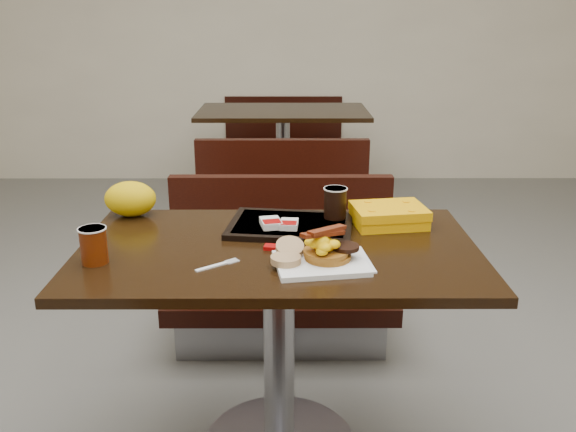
{
  "coord_description": "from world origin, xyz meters",
  "views": [
    {
      "loc": [
        0.02,
        -1.69,
        1.43
      ],
      "look_at": [
        0.03,
        0.08,
        0.82
      ],
      "focal_mm": 37.61,
      "sensor_mm": 36.0,
      "label": 1
    }
  ],
  "objects_px": {
    "platter": "(321,263)",
    "coffee_cup_far": "(335,203)",
    "bench_far_s": "(282,191)",
    "clamshell": "(389,215)",
    "knife": "(366,259)",
    "fork": "(211,267)",
    "pancake_stack": "(328,254)",
    "tray": "(291,226)",
    "bench_near_n": "(281,270)",
    "hashbrown_sleeve_left": "(271,223)",
    "hashbrown_sleeve_right": "(289,224)",
    "paper_bag": "(130,199)",
    "coffee_cup_near": "(94,245)",
    "table_near": "(279,354)",
    "table_far": "(283,161)",
    "bench_far_n": "(283,143)"
  },
  "relations": [
    {
      "from": "bench_near_n",
      "to": "hashbrown_sleeve_left",
      "type": "bearing_deg",
      "value": -92.56
    },
    {
      "from": "knife",
      "to": "platter",
      "type": "bearing_deg",
      "value": -80.1
    },
    {
      "from": "bench_near_n",
      "to": "paper_bag",
      "type": "distance_m",
      "value": 0.8
    },
    {
      "from": "coffee_cup_near",
      "to": "knife",
      "type": "bearing_deg",
      "value": 1.15
    },
    {
      "from": "pancake_stack",
      "to": "tray",
      "type": "xyz_separation_m",
      "value": [
        -0.1,
        0.29,
        -0.02
      ]
    },
    {
      "from": "knife",
      "to": "fork",
      "type": "bearing_deg",
      "value": -90.18
    },
    {
      "from": "table_near",
      "to": "pancake_stack",
      "type": "relative_size",
      "value": 9.15
    },
    {
      "from": "pancake_stack",
      "to": "platter",
      "type": "bearing_deg",
      "value": -138.65
    },
    {
      "from": "hashbrown_sleeve_left",
      "to": "pancake_stack",
      "type": "bearing_deg",
      "value": -69.35
    },
    {
      "from": "platter",
      "to": "coffee_cup_far",
      "type": "relative_size",
      "value": 2.43
    },
    {
      "from": "table_far",
      "to": "platter",
      "type": "relative_size",
      "value": 4.82
    },
    {
      "from": "bench_far_n",
      "to": "clamshell",
      "type": "xyz_separation_m",
      "value": [
        0.36,
        -3.11,
        0.42
      ]
    },
    {
      "from": "pancake_stack",
      "to": "fork",
      "type": "bearing_deg",
      "value": -174.84
    },
    {
      "from": "table_far",
      "to": "hashbrown_sleeve_right",
      "type": "relative_size",
      "value": 15.98
    },
    {
      "from": "coffee_cup_far",
      "to": "clamshell",
      "type": "distance_m",
      "value": 0.18
    },
    {
      "from": "table_near",
      "to": "platter",
      "type": "bearing_deg",
      "value": -51.23
    },
    {
      "from": "bench_far_s",
      "to": "tray",
      "type": "relative_size",
      "value": 2.53
    },
    {
      "from": "table_near",
      "to": "hashbrown_sleeve_left",
      "type": "distance_m",
      "value": 0.42
    },
    {
      "from": "platter",
      "to": "coffee_cup_far",
      "type": "distance_m",
      "value": 0.37
    },
    {
      "from": "coffee_cup_far",
      "to": "tray",
      "type": "bearing_deg",
      "value": -160.42
    },
    {
      "from": "bench_far_s",
      "to": "tray",
      "type": "distance_m",
      "value": 1.79
    },
    {
      "from": "paper_bag",
      "to": "bench_near_n",
      "type": "bearing_deg",
      "value": 38.98
    },
    {
      "from": "fork",
      "to": "knife",
      "type": "relative_size",
      "value": 0.71
    },
    {
      "from": "tray",
      "to": "hashbrown_sleeve_left",
      "type": "xyz_separation_m",
      "value": [
        -0.06,
        -0.03,
        0.02
      ]
    },
    {
      "from": "table_near",
      "to": "hashbrown_sleeve_right",
      "type": "bearing_deg",
      "value": 74.03
    },
    {
      "from": "knife",
      "to": "coffee_cup_far",
      "type": "distance_m",
      "value": 0.33
    },
    {
      "from": "table_near",
      "to": "bench_near_n",
      "type": "bearing_deg",
      "value": 90.0
    },
    {
      "from": "bench_far_s",
      "to": "pancake_stack",
      "type": "distance_m",
      "value": 2.08
    },
    {
      "from": "bench_far_s",
      "to": "pancake_stack",
      "type": "height_order",
      "value": "pancake_stack"
    },
    {
      "from": "coffee_cup_far",
      "to": "bench_far_s",
      "type": "bearing_deg",
      "value": 96.27
    },
    {
      "from": "platter",
      "to": "knife",
      "type": "xyz_separation_m",
      "value": [
        0.13,
        0.04,
        -0.01
      ]
    },
    {
      "from": "table_far",
      "to": "bench_far_s",
      "type": "relative_size",
      "value": 1.2
    },
    {
      "from": "hashbrown_sleeve_right",
      "to": "paper_bag",
      "type": "xyz_separation_m",
      "value": [
        -0.55,
        0.17,
        0.03
      ]
    },
    {
      "from": "coffee_cup_near",
      "to": "hashbrown_sleeve_left",
      "type": "xyz_separation_m",
      "value": [
        0.49,
        0.25,
        -0.02
      ]
    },
    {
      "from": "clamshell",
      "to": "paper_bag",
      "type": "height_order",
      "value": "paper_bag"
    },
    {
      "from": "hashbrown_sleeve_left",
      "to": "coffee_cup_far",
      "type": "bearing_deg",
      "value": 9.46
    },
    {
      "from": "table_near",
      "to": "bench_far_s",
      "type": "distance_m",
      "value": 1.9
    },
    {
      "from": "table_near",
      "to": "hashbrown_sleeve_right",
      "type": "distance_m",
      "value": 0.42
    },
    {
      "from": "hashbrown_sleeve_right",
      "to": "clamshell",
      "type": "relative_size",
      "value": 0.32
    },
    {
      "from": "fork",
      "to": "tray",
      "type": "bearing_deg",
      "value": 18.46
    },
    {
      "from": "bench_far_s",
      "to": "clamshell",
      "type": "relative_size",
      "value": 4.27
    },
    {
      "from": "bench_far_s",
      "to": "clamshell",
      "type": "height_order",
      "value": "clamshell"
    },
    {
      "from": "hashbrown_sleeve_left",
      "to": "coffee_cup_far",
      "type": "xyz_separation_m",
      "value": [
        0.21,
        0.09,
        0.04
      ]
    },
    {
      "from": "tray",
      "to": "clamshell",
      "type": "xyz_separation_m",
      "value": [
        0.33,
        0.04,
        0.02
      ]
    },
    {
      "from": "pancake_stack",
      "to": "hashbrown_sleeve_right",
      "type": "height_order",
      "value": "pancake_stack"
    },
    {
      "from": "platter",
      "to": "knife",
      "type": "bearing_deg",
      "value": 8.09
    },
    {
      "from": "bench_near_n",
      "to": "platter",
      "type": "relative_size",
      "value": 4.02
    },
    {
      "from": "clamshell",
      "to": "hashbrown_sleeve_left",
      "type": "bearing_deg",
      "value": -178.48
    },
    {
      "from": "coffee_cup_near",
      "to": "fork",
      "type": "bearing_deg",
      "value": -6.07
    },
    {
      "from": "coffee_cup_near",
      "to": "pancake_stack",
      "type": "bearing_deg",
      "value": -0.52
    }
  ]
}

